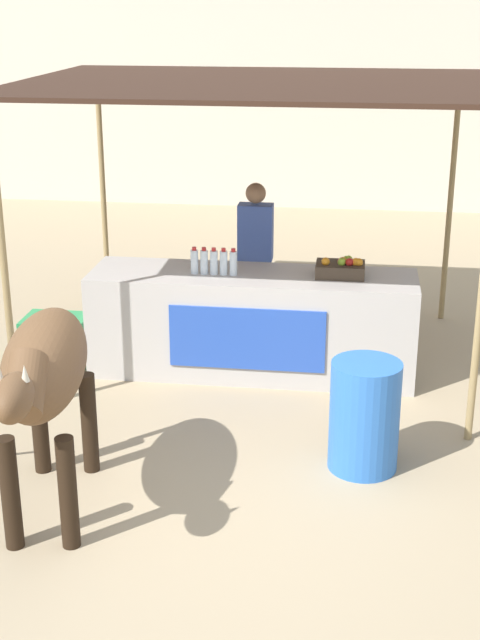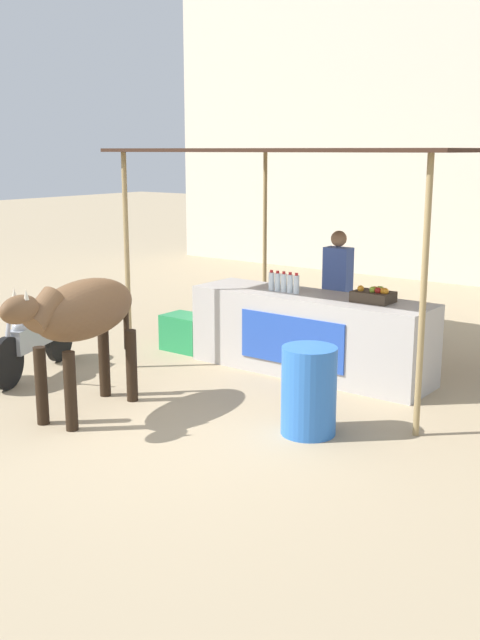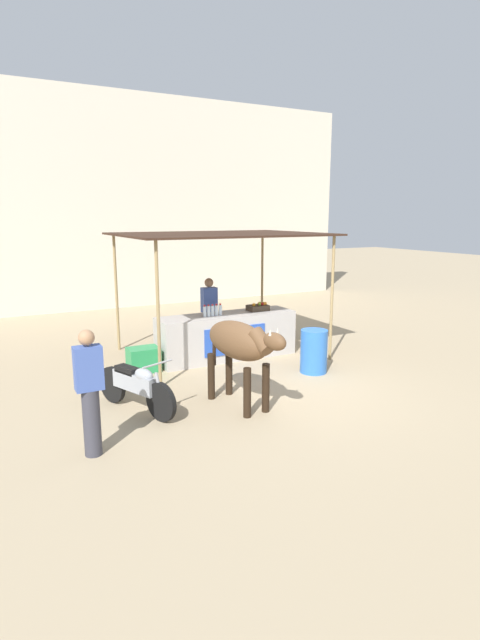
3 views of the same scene
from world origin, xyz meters
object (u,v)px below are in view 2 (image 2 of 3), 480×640
at_px(water_barrel, 309,391).
at_px(fruit_crate, 374,295).
at_px(cow, 81,315).
at_px(vendor_behind_counter, 337,294).
at_px(cooler_box, 186,333).
at_px(stall_counter, 310,334).
at_px(motorcycle_parked, 33,340).

bearing_deg(water_barrel, fruit_crate, 98.00).
bearing_deg(cow, water_barrel, 23.22).
distance_m(vendor_behind_counter, cow, 3.51).
height_order(fruit_crate, cooler_box, fruit_crate).
bearing_deg(stall_counter, water_barrel, -58.38).
distance_m(cow, motorcycle_parked, 1.74).
height_order(stall_counter, water_barrel, stall_counter).
distance_m(cooler_box, motorcycle_parked, 2.08).
distance_m(fruit_crate, vendor_behind_counter, 1.13).
distance_m(fruit_crate, cooler_box, 2.80).
relative_size(stall_counter, vendor_behind_counter, 1.82).
relative_size(vendor_behind_counter, cooler_box, 2.75).
relative_size(stall_counter, cooler_box, 5.00).
height_order(cooler_box, water_barrel, water_barrel).
height_order(water_barrel, motorcycle_parked, motorcycle_parked).
bearing_deg(stall_counter, fruit_crate, 3.44).
bearing_deg(stall_counter, cow, -112.07).
bearing_deg(cow, stall_counter, 67.93).
height_order(water_barrel, cow, cow).
bearing_deg(vendor_behind_counter, fruit_crate, -39.11).
distance_m(fruit_crate, motorcycle_parked, 4.03).
xyz_separation_m(stall_counter, vendor_behind_counter, (-0.06, 0.75, 0.37)).
distance_m(vendor_behind_counter, cooler_box, 2.09).
bearing_deg(motorcycle_parked, fruit_crate, 31.71).
relative_size(fruit_crate, cow, 0.24).
bearing_deg(vendor_behind_counter, stall_counter, -85.13).
relative_size(fruit_crate, water_barrel, 0.52).
xyz_separation_m(stall_counter, motorcycle_parked, (-2.59, -2.05, -0.05)).
bearing_deg(water_barrel, motorcycle_parked, -174.60).
bearing_deg(fruit_crate, cow, -125.01).
bearing_deg(vendor_behind_counter, cow, -106.46).
relative_size(cooler_box, motorcycle_parked, 0.35).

